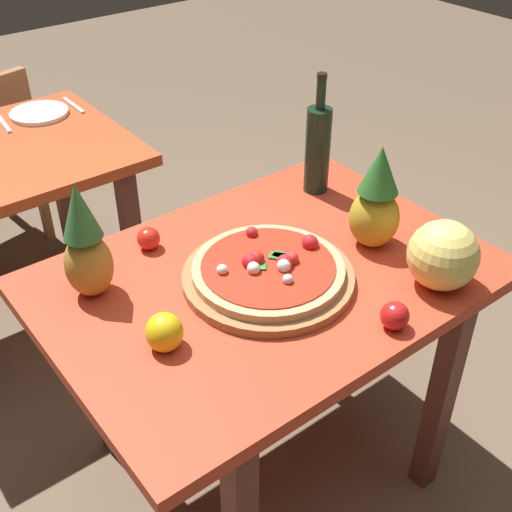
{
  "coord_description": "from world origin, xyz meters",
  "views": [
    {
      "loc": [
        -0.84,
        -1.04,
        1.79
      ],
      "look_at": [
        -0.02,
        0.02,
        0.82
      ],
      "focal_mm": 45.69,
      "sensor_mm": 36.0,
      "label": 1
    }
  ],
  "objects_px": {
    "display_table": "(267,304)",
    "pizza_board": "(268,277)",
    "tomato_near_board": "(395,316)",
    "dinner_plate": "(39,113)",
    "knife_utensil": "(73,105)",
    "wine_bottle": "(318,148)",
    "pineapple_right": "(376,202)",
    "bell_pepper": "(164,332)",
    "pineapple_left": "(86,247)",
    "melon": "(443,255)",
    "pizza": "(269,268)",
    "fork_utensil": "(4,123)",
    "background_table": "(2,185)",
    "tomato_by_bottle": "(148,238)"
  },
  "relations": [
    {
      "from": "pizza",
      "to": "fork_utensil",
      "type": "xyz_separation_m",
      "value": [
        -0.19,
        1.35,
        -0.04
      ]
    },
    {
      "from": "melon",
      "to": "display_table",
      "type": "bearing_deg",
      "value": 136.25
    },
    {
      "from": "display_table",
      "to": "pineapple_right",
      "type": "height_order",
      "value": "pineapple_right"
    },
    {
      "from": "pizza_board",
      "to": "tomato_by_bottle",
      "type": "height_order",
      "value": "tomato_by_bottle"
    },
    {
      "from": "melon",
      "to": "bell_pepper",
      "type": "relative_size",
      "value": 1.9
    },
    {
      "from": "melon",
      "to": "knife_utensil",
      "type": "relative_size",
      "value": 0.98
    },
    {
      "from": "pineapple_left",
      "to": "knife_utensil",
      "type": "relative_size",
      "value": 1.71
    },
    {
      "from": "pizza",
      "to": "bell_pepper",
      "type": "relative_size",
      "value": 4.12
    },
    {
      "from": "pineapple_right",
      "to": "background_table",
      "type": "bearing_deg",
      "value": 117.85
    },
    {
      "from": "bell_pepper",
      "to": "dinner_plate",
      "type": "height_order",
      "value": "bell_pepper"
    },
    {
      "from": "pizza",
      "to": "wine_bottle",
      "type": "distance_m",
      "value": 0.5
    },
    {
      "from": "display_table",
      "to": "knife_utensil",
      "type": "xyz_separation_m",
      "value": [
        0.07,
        1.32,
        0.11
      ]
    },
    {
      "from": "knife_utensil",
      "to": "bell_pepper",
      "type": "bearing_deg",
      "value": -106.33
    },
    {
      "from": "wine_bottle",
      "to": "dinner_plate",
      "type": "xyz_separation_m",
      "value": [
        -0.45,
        1.07,
        -0.13
      ]
    },
    {
      "from": "tomato_by_bottle",
      "to": "tomato_near_board",
      "type": "relative_size",
      "value": 0.93
    },
    {
      "from": "display_table",
      "to": "pineapple_right",
      "type": "relative_size",
      "value": 3.88
    },
    {
      "from": "wine_bottle",
      "to": "pineapple_left",
      "type": "bearing_deg",
      "value": -176.69
    },
    {
      "from": "pizza",
      "to": "fork_utensil",
      "type": "distance_m",
      "value": 1.36
    },
    {
      "from": "pizza",
      "to": "fork_utensil",
      "type": "bearing_deg",
      "value": 97.96
    },
    {
      "from": "background_table",
      "to": "wine_bottle",
      "type": "xyz_separation_m",
      "value": [
        0.7,
        -0.87,
        0.27
      ]
    },
    {
      "from": "tomato_by_bottle",
      "to": "bell_pepper",
      "type": "bearing_deg",
      "value": -114.87
    },
    {
      "from": "fork_utensil",
      "to": "tomato_by_bottle",
      "type": "bearing_deg",
      "value": -83.09
    },
    {
      "from": "pizza_board",
      "to": "bell_pepper",
      "type": "height_order",
      "value": "bell_pepper"
    },
    {
      "from": "tomato_near_board",
      "to": "dinner_plate",
      "type": "xyz_separation_m",
      "value": [
        -0.17,
        1.66,
        -0.03
      ]
    },
    {
      "from": "melon",
      "to": "pineapple_left",
      "type": "bearing_deg",
      "value": 144.47
    },
    {
      "from": "display_table",
      "to": "wine_bottle",
      "type": "height_order",
      "value": "wine_bottle"
    },
    {
      "from": "bell_pepper",
      "to": "pineapple_right",
      "type": "bearing_deg",
      "value": 0.48
    },
    {
      "from": "background_table",
      "to": "tomato_by_bottle",
      "type": "bearing_deg",
      "value": -80.94
    },
    {
      "from": "tomato_near_board",
      "to": "background_table",
      "type": "bearing_deg",
      "value": 106.01
    },
    {
      "from": "dinner_plate",
      "to": "pineapple_left",
      "type": "bearing_deg",
      "value": -106.14
    },
    {
      "from": "background_table",
      "to": "tomato_by_bottle",
      "type": "distance_m",
      "value": 0.86
    },
    {
      "from": "pizza_board",
      "to": "melon",
      "type": "bearing_deg",
      "value": -39.2
    },
    {
      "from": "bell_pepper",
      "to": "dinner_plate",
      "type": "bearing_deg",
      "value": 78.49
    },
    {
      "from": "pizza_board",
      "to": "wine_bottle",
      "type": "xyz_separation_m",
      "value": [
        0.41,
        0.28,
        0.13
      ]
    },
    {
      "from": "pineapple_left",
      "to": "wine_bottle",
      "type": "bearing_deg",
      "value": 3.31
    },
    {
      "from": "melon",
      "to": "pizza_board",
      "type": "bearing_deg",
      "value": 140.8
    },
    {
      "from": "melon",
      "to": "tomato_near_board",
      "type": "bearing_deg",
      "value": -168.45
    },
    {
      "from": "pizza_board",
      "to": "melon",
      "type": "height_order",
      "value": "melon"
    },
    {
      "from": "display_table",
      "to": "pizza_board",
      "type": "bearing_deg",
      "value": -124.27
    },
    {
      "from": "melon",
      "to": "knife_utensil",
      "type": "bearing_deg",
      "value": 98.33
    },
    {
      "from": "tomato_by_bottle",
      "to": "knife_utensil",
      "type": "relative_size",
      "value": 0.35
    },
    {
      "from": "pineapple_right",
      "to": "dinner_plate",
      "type": "bearing_deg",
      "value": 105.13
    },
    {
      "from": "pineapple_left",
      "to": "tomato_by_bottle",
      "type": "bearing_deg",
      "value": 21.68
    },
    {
      "from": "tomato_near_board",
      "to": "pizza_board",
      "type": "bearing_deg",
      "value": 111.25
    },
    {
      "from": "display_table",
      "to": "pineapple_left",
      "type": "bearing_deg",
      "value": 152.56
    },
    {
      "from": "background_table",
      "to": "fork_utensil",
      "type": "height_order",
      "value": "fork_utensil"
    },
    {
      "from": "knife_utensil",
      "to": "pineapple_right",
      "type": "bearing_deg",
      "value": -79.79
    },
    {
      "from": "pizza_board",
      "to": "knife_utensil",
      "type": "relative_size",
      "value": 2.42
    },
    {
      "from": "pineapple_left",
      "to": "dinner_plate",
      "type": "xyz_separation_m",
      "value": [
        0.32,
        1.12,
        -0.13
      ]
    },
    {
      "from": "tomato_by_bottle",
      "to": "tomato_near_board",
      "type": "bearing_deg",
      "value": -65.44
    }
  ]
}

